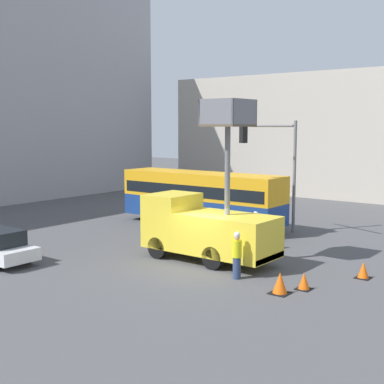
% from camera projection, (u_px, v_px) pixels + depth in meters
% --- Properties ---
extents(ground_plane, '(120.00, 120.00, 0.00)m').
position_uv_depth(ground_plane, '(196.00, 268.00, 22.96)').
color(ground_plane, '#4C4C4F').
extents(building_backdrop_side, '(10.00, 28.00, 10.55)m').
position_uv_depth(building_backdrop_side, '(332.00, 135.00, 48.50)').
color(building_backdrop_side, '#BCB2A3').
rests_on(building_backdrop_side, ground_plane).
extents(utility_truck, '(2.40, 6.23, 7.17)m').
position_uv_depth(utility_truck, '(206.00, 226.00, 24.01)').
color(utility_truck, yellow).
rests_on(utility_truck, ground_plane).
extents(city_bus, '(2.47, 10.58, 3.27)m').
position_uv_depth(city_bus, '(201.00, 195.00, 32.29)').
color(city_bus, navy).
rests_on(city_bus, ground_plane).
extents(traffic_light_pole, '(3.69, 3.44, 6.36)m').
position_uv_depth(traffic_light_pole, '(277.00, 158.00, 29.49)').
color(traffic_light_pole, slate).
rests_on(traffic_light_pole, ground_plane).
extents(road_worker_near_truck, '(0.38, 0.38, 1.91)m').
position_uv_depth(road_worker_near_truck, '(237.00, 255.00, 21.19)').
color(road_worker_near_truck, navy).
rests_on(road_worker_near_truck, ground_plane).
extents(road_worker_directing, '(0.38, 0.38, 1.93)m').
position_uv_depth(road_worker_directing, '(255.00, 231.00, 26.06)').
color(road_worker_directing, navy).
rests_on(road_worker_directing, ground_plane).
extents(traffic_cone_near_truck, '(0.58, 0.58, 0.66)m').
position_uv_depth(traffic_cone_near_truck, '(363.00, 271.00, 21.34)').
color(traffic_cone_near_truck, black).
rests_on(traffic_cone_near_truck, ground_plane).
extents(traffic_cone_mid_road, '(0.56, 0.56, 0.64)m').
position_uv_depth(traffic_cone_mid_road, '(304.00, 282.00, 19.87)').
color(traffic_cone_mid_road, black).
rests_on(traffic_cone_mid_road, ground_plane).
extents(traffic_cone_far_side, '(0.69, 0.69, 0.79)m').
position_uv_depth(traffic_cone_far_side, '(280.00, 284.00, 19.36)').
color(traffic_cone_far_side, black).
rests_on(traffic_cone_far_side, ground_plane).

